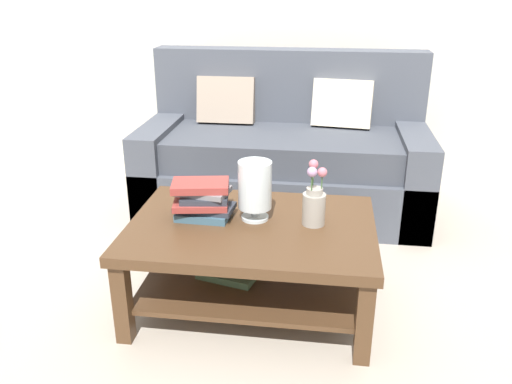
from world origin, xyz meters
The scene contains 7 objects.
ground_plane centered at (0.00, 0.00, 0.00)m, with size 10.00×10.00×0.00m, color #ADA393.
back_wall centered at (0.00, 1.65, 1.35)m, with size 6.40×0.12×2.70m, color beige.
couch centered at (0.12, 0.83, 0.36)m, with size 1.91×0.90×1.06m.
coffee_table centered at (0.07, -0.43, 0.32)m, with size 1.15×0.82×0.44m.
book_stack_main centered at (-0.17, -0.38, 0.53)m, with size 0.31×0.24×0.18m.
glass_hurricane_vase centered at (0.08, -0.37, 0.61)m, with size 0.16×0.16×0.29m.
flower_pitcher centered at (0.36, -0.39, 0.55)m, with size 0.11×0.11×0.30m.
Camera 1 is at (0.40, -2.63, 1.51)m, focal length 36.85 mm.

